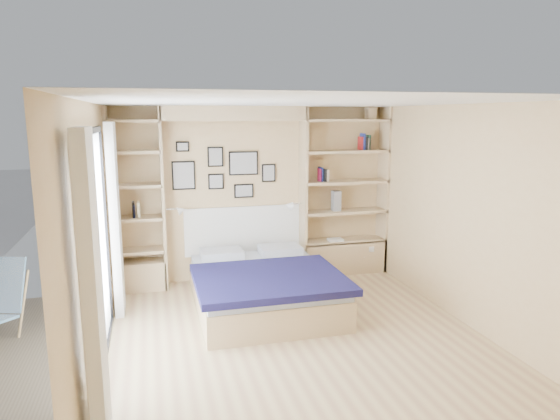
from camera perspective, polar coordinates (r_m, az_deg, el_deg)
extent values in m
plane|color=tan|center=(5.56, 2.00, -14.53)|extent=(4.50, 4.50, 0.00)
plane|color=tan|center=(7.29, -3.03, 1.89)|extent=(4.00, 0.00, 4.00)
plane|color=tan|center=(3.15, 14.21, -10.46)|extent=(4.00, 0.00, 4.00)
plane|color=tan|center=(4.97, -20.62, -3.01)|extent=(0.00, 4.50, 4.50)
plane|color=tan|center=(6.03, 20.61, -0.68)|extent=(0.00, 4.50, 4.50)
plane|color=white|center=(5.02, 2.19, 12.20)|extent=(4.50, 4.50, 0.00)
cube|color=tan|center=(6.97, -13.25, 1.21)|extent=(0.04, 0.35, 2.50)
cube|color=tan|center=(7.30, 2.64, 1.90)|extent=(0.04, 0.35, 2.50)
cube|color=tan|center=(6.98, -5.28, 10.94)|extent=(2.00, 0.35, 0.20)
cube|color=tan|center=(7.77, 11.69, 2.23)|extent=(0.04, 0.35, 2.50)
cube|color=tan|center=(6.99, -18.82, 0.94)|extent=(0.04, 0.35, 2.50)
cube|color=tan|center=(7.73, 7.20, -5.27)|extent=(1.30, 0.35, 0.50)
cube|color=tan|center=(7.22, -15.68, -7.17)|extent=(0.70, 0.35, 0.40)
cube|color=black|center=(4.84, -21.04, 8.36)|extent=(0.04, 2.08, 0.06)
cube|color=black|center=(5.37, -19.40, -15.75)|extent=(0.04, 2.08, 0.06)
cube|color=black|center=(4.03, -21.47, -8.44)|extent=(0.04, 0.06, 2.20)
cube|color=black|center=(5.99, -19.30, -2.13)|extent=(0.04, 0.06, 2.20)
cube|color=silver|center=(4.99, -20.30, -4.45)|extent=(0.01, 2.00, 2.20)
cube|color=white|center=(3.74, -20.62, -9.05)|extent=(0.10, 0.45, 2.30)
cube|color=white|center=(6.24, -18.32, -1.09)|extent=(0.10, 0.45, 2.30)
cube|color=tan|center=(7.67, 7.25, -3.47)|extent=(1.30, 0.35, 0.04)
cube|color=tan|center=(7.57, 7.33, -0.17)|extent=(1.30, 0.35, 0.04)
cube|color=tan|center=(7.50, 7.41, 3.21)|extent=(1.30, 0.35, 0.04)
cube|color=tan|center=(7.45, 7.49, 6.64)|extent=(1.30, 0.35, 0.04)
cube|color=tan|center=(7.43, 7.58, 10.10)|extent=(1.30, 0.35, 0.04)
cube|color=tan|center=(7.12, -15.83, -4.49)|extent=(0.70, 0.35, 0.04)
cube|color=tan|center=(7.02, -16.01, -0.94)|extent=(0.70, 0.35, 0.04)
cube|color=tan|center=(6.95, -16.20, 2.69)|extent=(0.70, 0.35, 0.04)
cube|color=tan|center=(6.90, -16.40, 6.40)|extent=(0.70, 0.35, 0.04)
cube|color=tan|center=(6.88, -16.58, 9.71)|extent=(0.70, 0.35, 0.04)
cube|color=tan|center=(6.34, -1.95, -9.49)|extent=(1.64, 2.05, 0.36)
cube|color=#B2B8C3|center=(6.26, -1.96, -7.52)|extent=(1.60, 2.01, 0.10)
cube|color=#131139|center=(5.92, -1.21, -7.91)|extent=(1.74, 1.44, 0.08)
cube|color=#B2B8C3|center=(6.84, -6.69, -5.03)|extent=(0.56, 0.41, 0.12)
cube|color=#B2B8C3|center=(7.00, 0.00, -4.60)|extent=(0.56, 0.41, 0.12)
cube|color=white|center=(7.34, -4.10, -2.29)|extent=(1.74, 0.04, 0.70)
cube|color=black|center=(7.09, -10.96, 3.90)|extent=(0.32, 0.02, 0.40)
cube|color=gray|center=(7.08, -10.95, 3.89)|extent=(0.28, 0.01, 0.36)
cube|color=black|center=(7.11, -7.40, 6.05)|extent=(0.22, 0.02, 0.28)
cube|color=gray|center=(7.10, -7.38, 6.04)|extent=(0.18, 0.01, 0.24)
cube|color=black|center=(7.15, -7.33, 3.25)|extent=(0.22, 0.02, 0.22)
cube|color=gray|center=(7.14, -7.32, 3.24)|extent=(0.18, 0.01, 0.18)
cube|color=black|center=(7.18, -4.20, 5.35)|extent=(0.42, 0.02, 0.34)
cube|color=gray|center=(7.17, -4.18, 5.35)|extent=(0.38, 0.01, 0.30)
cube|color=black|center=(7.23, -4.16, 2.20)|extent=(0.28, 0.02, 0.20)
cube|color=gray|center=(7.22, -4.14, 2.19)|extent=(0.24, 0.01, 0.16)
cube|color=black|center=(7.28, -1.31, 4.26)|extent=(0.20, 0.02, 0.26)
cube|color=gray|center=(7.27, -1.29, 4.25)|extent=(0.16, 0.01, 0.22)
cube|color=black|center=(7.06, -11.08, 7.13)|extent=(0.18, 0.02, 0.14)
cube|color=gray|center=(7.05, -11.07, 7.12)|extent=(0.14, 0.01, 0.10)
cylinder|color=silver|center=(6.93, -12.02, 0.10)|extent=(0.20, 0.02, 0.02)
cone|color=white|center=(6.94, -11.19, -0.02)|extent=(0.13, 0.12, 0.15)
cylinder|color=silver|center=(7.21, 1.75, 0.75)|extent=(0.20, 0.02, 0.02)
cone|color=white|center=(7.19, 0.99, 0.55)|extent=(0.13, 0.12, 0.15)
cube|color=#A51A4A|center=(7.34, 4.58, 4.00)|extent=(0.02, 0.15, 0.19)
cube|color=navy|center=(7.34, 4.65, 4.09)|extent=(0.03, 0.15, 0.21)
cube|color=black|center=(7.36, 5.08, 3.99)|extent=(0.03, 0.15, 0.18)
cube|color=#BCA98C|center=(7.37, 5.32, 3.98)|extent=(0.04, 0.15, 0.18)
cube|color=#A51E1E|center=(7.53, 9.17, 7.53)|extent=(0.02, 0.15, 0.19)
cube|color=navy|center=(7.54, 9.41, 7.72)|extent=(0.03, 0.15, 0.24)
cube|color=black|center=(7.56, 9.68, 7.53)|extent=(0.03, 0.15, 0.19)
cube|color=tan|center=(7.58, 9.98, 7.43)|extent=(0.04, 0.15, 0.17)
cube|color=#26593F|center=(7.58, 10.01, 7.63)|extent=(0.03, 0.15, 0.22)
cube|color=navy|center=(7.00, -16.35, -0.09)|extent=(0.02, 0.15, 0.18)
cube|color=black|center=(6.99, -16.40, 0.05)|extent=(0.03, 0.15, 0.21)
cube|color=#BFB28C|center=(6.99, -15.83, 0.06)|extent=(0.03, 0.15, 0.21)
cube|color=tan|center=(7.58, 10.33, 10.75)|extent=(0.13, 0.13, 0.15)
cone|color=tan|center=(7.58, 10.36, 11.62)|extent=(0.20, 0.20, 0.08)
cube|color=slate|center=(7.48, 6.43, 1.05)|extent=(0.12, 0.12, 0.30)
cube|color=white|center=(7.55, 6.35, -3.39)|extent=(0.22, 0.16, 0.03)
cylinder|color=tan|center=(6.21, -27.30, -9.65)|extent=(0.13, 0.35, 0.72)
cube|color=#417DBA|center=(6.29, -29.28, -7.45)|extent=(0.55, 0.37, 0.58)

